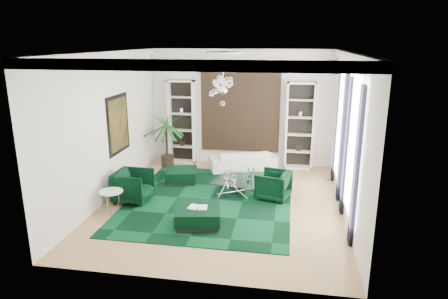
% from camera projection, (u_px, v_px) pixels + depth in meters
% --- Properties ---
extents(floor, '(6.00, 7.00, 0.02)m').
position_uv_depth(floor, '(222.00, 203.00, 10.31)').
color(floor, tan).
rests_on(floor, ground).
extents(ceiling, '(6.00, 7.00, 0.02)m').
position_uv_depth(ceiling, '(222.00, 51.00, 9.29)').
color(ceiling, white).
rests_on(ceiling, ground).
extents(wall_back, '(6.00, 0.02, 3.80)m').
position_uv_depth(wall_back, '(240.00, 108.00, 13.13)').
color(wall_back, silver).
rests_on(wall_back, ground).
extents(wall_front, '(6.00, 0.02, 3.80)m').
position_uv_depth(wall_front, '(185.00, 179.00, 6.46)').
color(wall_front, silver).
rests_on(wall_front, ground).
extents(wall_left, '(0.02, 7.00, 3.80)m').
position_uv_depth(wall_left, '(107.00, 127.00, 10.28)').
color(wall_left, silver).
rests_on(wall_left, ground).
extents(wall_right, '(0.02, 7.00, 3.80)m').
position_uv_depth(wall_right, '(349.00, 136.00, 9.32)').
color(wall_right, silver).
rests_on(wall_right, ground).
extents(crown_molding, '(6.00, 7.00, 0.18)m').
position_uv_depth(crown_molding, '(222.00, 56.00, 9.32)').
color(crown_molding, white).
rests_on(crown_molding, ceiling).
extents(ceiling_medallion, '(0.90, 0.90, 0.05)m').
position_uv_depth(ceiling_medallion, '(224.00, 53.00, 9.59)').
color(ceiling_medallion, white).
rests_on(ceiling_medallion, ceiling).
extents(tapestry, '(2.50, 0.06, 2.80)m').
position_uv_depth(tapestry, '(240.00, 108.00, 13.09)').
color(tapestry, black).
rests_on(tapestry, wall_back).
extents(shelving_left, '(0.90, 0.38, 2.80)m').
position_uv_depth(shelving_left, '(182.00, 122.00, 13.39)').
color(shelving_left, white).
rests_on(shelving_left, floor).
extents(shelving_right, '(0.90, 0.38, 2.80)m').
position_uv_depth(shelving_right, '(300.00, 126.00, 12.77)').
color(shelving_right, white).
rests_on(shelving_right, floor).
extents(painting, '(0.04, 1.30, 1.60)m').
position_uv_depth(painting, '(119.00, 124.00, 10.86)').
color(painting, black).
rests_on(painting, wall_left).
extents(window_near, '(0.03, 1.10, 2.90)m').
position_uv_depth(window_near, '(354.00, 146.00, 8.46)').
color(window_near, white).
rests_on(window_near, wall_right).
extents(curtain_near_a, '(0.07, 0.30, 3.25)m').
position_uv_depth(curtain_near_a, '(356.00, 168.00, 7.80)').
color(curtain_near_a, black).
rests_on(curtain_near_a, floor).
extents(curtain_near_b, '(0.07, 0.30, 3.25)m').
position_uv_depth(curtain_near_b, '(346.00, 148.00, 9.28)').
color(curtain_near_b, black).
rests_on(curtain_near_b, floor).
extents(window_far, '(0.03, 1.10, 2.90)m').
position_uv_depth(window_far, '(341.00, 123.00, 10.75)').
color(window_far, white).
rests_on(window_far, wall_right).
extents(curtain_far_a, '(0.07, 0.30, 3.25)m').
position_uv_depth(curtain_far_a, '(342.00, 139.00, 10.08)').
color(curtain_far_a, black).
rests_on(curtain_far_a, floor).
extents(curtain_far_b, '(0.07, 0.30, 3.25)m').
position_uv_depth(curtain_far_b, '(336.00, 126.00, 11.56)').
color(curtain_far_b, black).
rests_on(curtain_far_b, floor).
extents(rug, '(4.20, 5.00, 0.02)m').
position_uv_depth(rug, '(210.00, 200.00, 10.49)').
color(rug, black).
rests_on(rug, floor).
extents(sofa, '(2.28, 1.56, 0.62)m').
position_uv_depth(sofa, '(243.00, 160.00, 12.91)').
color(sofa, white).
rests_on(sofa, floor).
extents(armchair_left, '(0.94, 0.92, 0.82)m').
position_uv_depth(armchair_left, '(133.00, 186.00, 10.34)').
color(armchair_left, black).
rests_on(armchair_left, floor).
extents(armchair_right, '(1.01, 0.99, 0.75)m').
position_uv_depth(armchair_right, '(273.00, 185.00, 10.50)').
color(armchair_right, black).
rests_on(armchair_right, floor).
extents(coffee_table, '(1.46, 1.46, 0.41)m').
position_uv_depth(coffee_table, '(239.00, 187.00, 10.86)').
color(coffee_table, white).
rests_on(coffee_table, floor).
extents(ottoman_side, '(1.02, 1.02, 0.39)m').
position_uv_depth(ottoman_side, '(182.00, 176.00, 11.79)').
color(ottoman_side, black).
rests_on(ottoman_side, floor).
extents(ottoman_front, '(1.15, 1.15, 0.40)m').
position_uv_depth(ottoman_front, '(198.00, 216.00, 9.10)').
color(ottoman_front, black).
rests_on(ottoman_front, floor).
extents(book, '(0.44, 0.29, 0.03)m').
position_uv_depth(book, '(198.00, 207.00, 9.05)').
color(book, white).
rests_on(book, ottoman_front).
extents(side_table, '(0.74, 0.74, 0.54)m').
position_uv_depth(side_table, '(112.00, 202.00, 9.68)').
color(side_table, white).
rests_on(side_table, floor).
extents(palm, '(1.69, 1.69, 2.31)m').
position_uv_depth(palm, '(166.00, 132.00, 12.98)').
color(palm, '#19591E').
rests_on(palm, floor).
extents(chandelier, '(1.00, 1.00, 0.74)m').
position_uv_depth(chandelier, '(223.00, 91.00, 9.86)').
color(chandelier, white).
rests_on(chandelier, ceiling).
extents(table_plant, '(0.14, 0.11, 0.25)m').
position_uv_depth(table_plant, '(249.00, 179.00, 10.48)').
color(table_plant, '#19591E').
rests_on(table_plant, coffee_table).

